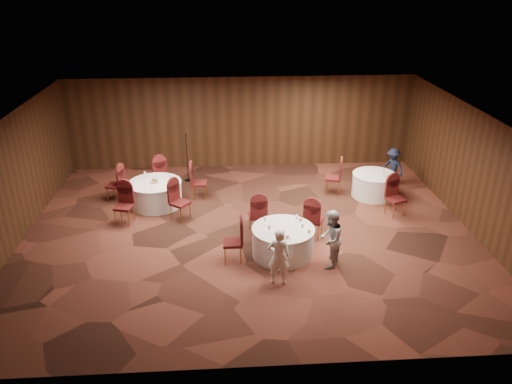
{
  "coord_description": "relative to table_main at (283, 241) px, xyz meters",
  "views": [
    {
      "loc": [
        -0.61,
        -11.87,
        6.56
      ],
      "look_at": [
        0.2,
        0.2,
        1.1
      ],
      "focal_mm": 35.0,
      "sensor_mm": 36.0,
      "label": 1
    }
  ],
  "objects": [
    {
      "name": "woman_a",
      "position": [
        -0.24,
        -1.21,
        0.31
      ],
      "size": [
        0.54,
        0.39,
        1.38
      ],
      "primitive_type": "imported",
      "rotation": [
        0.0,
        0.0,
        3.01
      ],
      "color": "white",
      "rests_on": "ground"
    },
    {
      "name": "table_main",
      "position": [
        0.0,
        0.0,
        0.0
      ],
      "size": [
        1.55,
        1.55,
        0.74
      ],
      "color": "silver",
      "rests_on": "ground"
    },
    {
      "name": "woman_b",
      "position": [
        1.04,
        -0.57,
        0.35
      ],
      "size": [
        0.8,
        0.87,
        1.45
      ],
      "primitive_type": "imported",
      "rotation": [
        0.0,
        0.0,
        4.28
      ],
      "color": "#B0B0B5",
      "rests_on": "ground"
    },
    {
      "name": "chairs_right",
      "position": [
        2.75,
        2.82,
        0.12
      ],
      "size": [
        2.11,
        2.33,
        1.0
      ],
      "color": "#380B10",
      "rests_on": "ground"
    },
    {
      "name": "table_right",
      "position": [
        3.22,
        3.31,
        0.0
      ],
      "size": [
        1.34,
        1.34,
        0.74
      ],
      "color": "silver",
      "rests_on": "ground"
    },
    {
      "name": "chairs_main",
      "position": [
        -0.29,
        0.64,
        0.12
      ],
      "size": [
        2.76,
        1.96,
        1.0
      ],
      "color": "#380B10",
      "rests_on": "ground"
    },
    {
      "name": "tabletop_right",
      "position": [
        3.41,
        3.07,
        0.52
      ],
      "size": [
        0.08,
        0.08,
        0.22
      ],
      "color": "silver",
      "rests_on": "table_right"
    },
    {
      "name": "room_shell",
      "position": [
        -0.78,
        1.21,
        1.59
      ],
      "size": [
        12.0,
        12.0,
        12.0
      ],
      "color": "silver",
      "rests_on": "ground"
    },
    {
      "name": "tabletop_left",
      "position": [
        -3.47,
        3.11,
        0.45
      ],
      "size": [
        0.83,
        0.81,
        0.22
      ],
      "color": "silver",
      "rests_on": "table_left"
    },
    {
      "name": "man_c",
      "position": [
        4.08,
        4.15,
        0.25
      ],
      "size": [
        0.84,
        0.93,
        1.25
      ],
      "primitive_type": "imported",
      "rotation": [
        0.0,
        0.0,
        5.32
      ],
      "color": "black",
      "rests_on": "ground"
    },
    {
      "name": "chairs_left",
      "position": [
        -3.47,
        3.11,
        0.12
      ],
      "size": [
        3.14,
        3.0,
        1.0
      ],
      "color": "#380B10",
      "rests_on": "ground"
    },
    {
      "name": "ground",
      "position": [
        -0.78,
        1.21,
        -0.38
      ],
      "size": [
        12.0,
        12.0,
        0.0
      ],
      "primitive_type": "plane",
      "color": "black",
      "rests_on": "ground"
    },
    {
      "name": "mic_stand",
      "position": [
        -2.63,
        4.95,
        0.1
      ],
      "size": [
        0.24,
        0.24,
        1.63
      ],
      "color": "black",
      "rests_on": "ground"
    },
    {
      "name": "tabletop_main",
      "position": [
        0.16,
        -0.1,
        0.47
      ],
      "size": [
        1.14,
        1.01,
        0.22
      ],
      "color": "silver",
      "rests_on": "table_main"
    },
    {
      "name": "table_left",
      "position": [
        -3.48,
        3.11,
        0.0
      ],
      "size": [
        1.58,
        1.58,
        0.74
      ],
      "color": "silver",
      "rests_on": "ground"
    }
  ]
}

